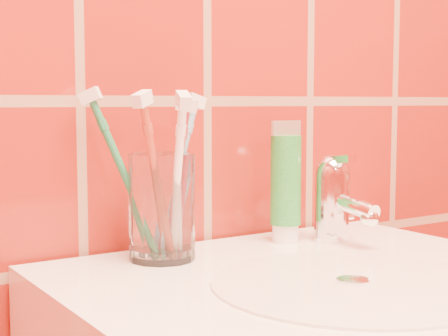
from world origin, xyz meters
TOP-DOWN VIEW (x-y plane):
  - glass_tumbler at (-0.11, 1.12)m, footprint 0.10×0.10m
  - toothpaste_tube at (0.08, 1.12)m, footprint 0.05×0.04m
  - faucet at (0.14, 1.09)m, footprint 0.05×0.11m
  - toothbrush_0 at (-0.15, 1.14)m, footprint 0.18×0.17m
  - toothbrush_1 at (-0.11, 1.08)m, footprint 0.08×0.16m
  - toothbrush_2 at (-0.10, 1.12)m, footprint 0.09×0.08m
  - toothbrush_3 at (-0.09, 1.13)m, footprint 0.10×0.09m
  - toothbrush_4 at (-0.13, 1.10)m, footprint 0.13×0.12m

SIDE VIEW (x-z plane):
  - faucet at x=0.14m, z-range 0.85..0.97m
  - glass_tumbler at x=-0.11m, z-range 0.85..0.98m
  - toothpaste_tube at x=0.08m, z-range 0.84..1.01m
  - toothbrush_2 at x=-0.10m, z-range 0.84..1.05m
  - toothbrush_3 at x=-0.09m, z-range 0.85..1.05m
  - toothbrush_1 at x=-0.11m, z-range 0.84..1.06m
  - toothbrush_4 at x=-0.13m, z-range 0.84..1.06m
  - toothbrush_0 at x=-0.15m, z-range 0.84..1.06m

